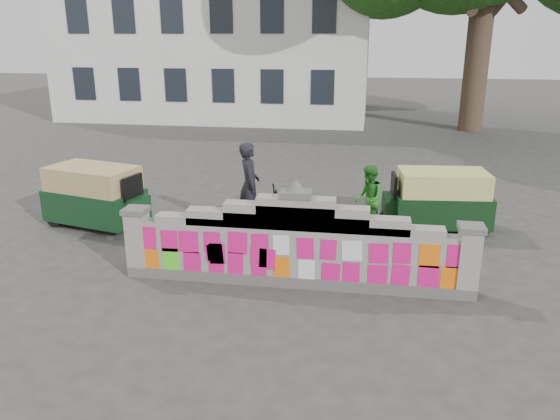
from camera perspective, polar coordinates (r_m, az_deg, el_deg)
The scene contains 8 objects.
ground at distance 10.22m, azimuth 1.60°, elevation -7.73°, with size 100.00×100.00×0.00m, color #383533.
parapet_wall at distance 9.91m, azimuth 1.63°, elevation -3.83°, with size 6.48×0.44×2.01m.
building at distance 32.17m, azimuth -5.84°, elevation 17.20°, with size 16.00×10.00×8.90m.
cyclist_bike at distance 12.43m, azimuth -3.16°, elevation -0.16°, with size 0.75×2.14×1.12m, color black.
cyclist_rider at distance 12.32m, azimuth -3.19°, elevation 1.56°, with size 0.69×0.46×1.90m, color black.
pedestrian at distance 12.78m, azimuth 9.25°, elevation 1.16°, with size 0.76×0.59×1.56m, color #287A21.
rickshaw_left at distance 13.70m, azimuth -18.61°, elevation 1.45°, with size 2.69×1.72×1.44m.
rickshaw_right at distance 13.32m, azimuth 16.25°, elevation 1.11°, with size 2.58×1.37×1.40m.
Camera 1 is at (1.19, -9.12, 4.44)m, focal length 35.00 mm.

